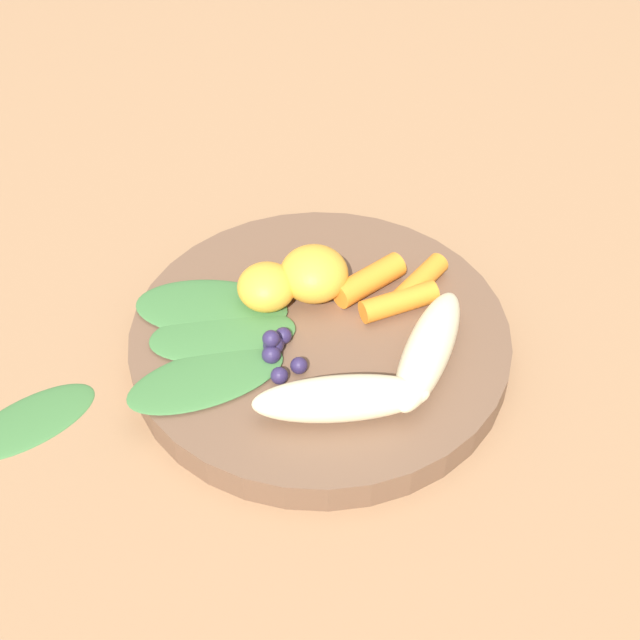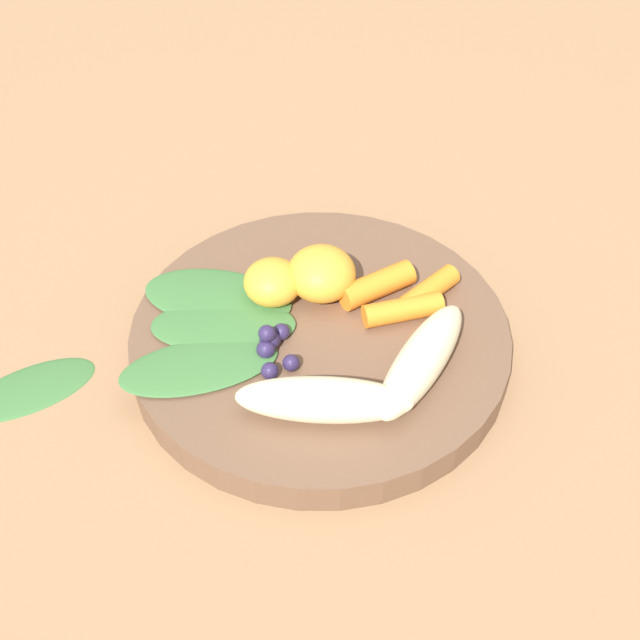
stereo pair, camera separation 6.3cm
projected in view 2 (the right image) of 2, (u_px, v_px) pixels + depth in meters
ground_plane at (320, 352)px, 0.66m from camera, size 2.40×2.40×0.00m
bowl at (320, 341)px, 0.65m from camera, size 0.28×0.28×0.02m
banana_peeled_left at (421, 360)px, 0.60m from camera, size 0.11×0.10×0.03m
banana_peeled_right at (324, 400)px, 0.57m from camera, size 0.12×0.07×0.03m
orange_segment_near at (273, 282)px, 0.65m from camera, size 0.04×0.04×0.03m
orange_segment_far at (322, 273)px, 0.66m from camera, size 0.05×0.05×0.04m
carrot_front at (403, 310)px, 0.64m from camera, size 0.06×0.02×0.02m
carrot_mid_left at (427, 292)px, 0.66m from camera, size 0.06×0.04×0.02m
carrot_mid_right at (377, 285)px, 0.66m from camera, size 0.06×0.03×0.02m
blueberry_pile at (273, 347)px, 0.62m from camera, size 0.03×0.04×0.02m
kale_leaf_left at (218, 297)px, 0.66m from camera, size 0.13×0.11×0.00m
kale_leaf_right at (223, 325)px, 0.64m from camera, size 0.12×0.08×0.00m
kale_leaf_rear at (199, 366)px, 0.61m from camera, size 0.11×0.05×0.00m
kale_leaf_stray at (29, 388)px, 0.63m from camera, size 0.11×0.07×0.01m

